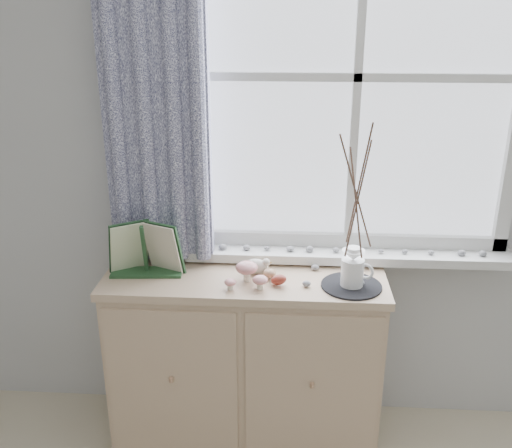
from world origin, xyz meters
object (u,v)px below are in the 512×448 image
Objects in this scene: botanical_book at (143,250)px; toadstool_cluster at (248,273)px; sideboard at (246,359)px; twig_pitcher at (358,193)px.

botanical_book reaches higher than toadstool_cluster.
toadstool_cluster is (0.44, -0.04, -0.07)m from botanical_book.
twig_pitcher reaches higher than sideboard.
sideboard is at bearing -172.09° from twig_pitcher.
toadstool_cluster is 0.55m from twig_pitcher.
sideboard is 3.44× the size of botanical_book.
botanical_book is at bearing -163.85° from twig_pitcher.
twig_pitcher is (0.44, -0.08, 0.83)m from sideboard.
twig_pitcher is at bearing -10.58° from sideboard.
toadstool_cluster is (0.02, -0.08, 0.47)m from sideboard.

